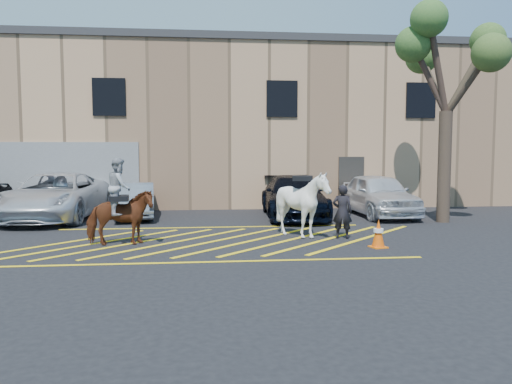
{
  "coord_description": "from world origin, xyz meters",
  "views": [
    {
      "loc": [
        -0.23,
        -13.72,
        2.47
      ],
      "look_at": [
        1.22,
        0.2,
        1.3
      ],
      "focal_mm": 35.0,
      "sensor_mm": 36.0,
      "label": 1
    }
  ],
  "objects": [
    {
      "name": "hatching_zone",
      "position": [
        -0.0,
        -0.3,
        0.01
      ],
      "size": [
        12.6,
        5.12,
        0.01
      ],
      "color": "yellow",
      "rests_on": "ground"
    },
    {
      "name": "ground",
      "position": [
        0.0,
        0.0,
        0.0
      ],
      "size": [
        90.0,
        90.0,
        0.0
      ],
      "primitive_type": "plane",
      "color": "black",
      "rests_on": "ground"
    },
    {
      "name": "tree",
      "position": [
        7.95,
        2.62,
        5.69
      ],
      "size": [
        3.99,
        4.37,
        7.31
      ],
      "color": "#483A2C",
      "rests_on": "ground"
    },
    {
      "name": "car_white_pickup",
      "position": [
        -5.55,
        4.75,
        0.83
      ],
      "size": [
        3.09,
        6.13,
        1.66
      ],
      "primitive_type": "imported",
      "rotation": [
        0.0,
        0.0,
        -0.06
      ],
      "color": "silver",
      "rests_on": "ground"
    },
    {
      "name": "handler",
      "position": [
        3.61,
        -0.18,
        0.76
      ],
      "size": [
        0.64,
        0.52,
        1.51
      ],
      "primitive_type": "imported",
      "rotation": [
        0.0,
        0.0,
        2.82
      ],
      "color": "black",
      "rests_on": "ground"
    },
    {
      "name": "car_silver_sedan",
      "position": [
        -2.77,
        4.88,
        0.64
      ],
      "size": [
        1.74,
        3.98,
        1.27
      ],
      "primitive_type": "imported",
      "rotation": [
        0.0,
        0.0,
        0.1
      ],
      "color": "#90959D",
      "rests_on": "ground"
    },
    {
      "name": "car_white_suv",
      "position": [
        6.32,
        4.49,
        0.8
      ],
      "size": [
        2.06,
        4.77,
        1.6
      ],
      "primitive_type": "imported",
      "rotation": [
        0.0,
        0.0,
        0.03
      ],
      "color": "white",
      "rests_on": "ground"
    },
    {
      "name": "mounted_bay",
      "position": [
        -2.43,
        -0.55,
        0.92
      ],
      "size": [
        1.79,
        0.94,
        2.28
      ],
      "color": "brown",
      "rests_on": "ground"
    },
    {
      "name": "warehouse",
      "position": [
        -0.01,
        11.99,
        3.65
      ],
      "size": [
        32.42,
        10.2,
        7.3
      ],
      "color": "tan",
      "rests_on": "ground"
    },
    {
      "name": "traffic_cone",
      "position": [
        4.17,
        -1.56,
        0.37
      ],
      "size": [
        0.47,
        0.47,
        0.73
      ],
      "color": "orange",
      "rests_on": "ground"
    },
    {
      "name": "car_blue_suv",
      "position": [
        3.06,
        4.46,
        0.76
      ],
      "size": [
        2.37,
        5.35,
        1.53
      ],
      "primitive_type": "imported",
      "rotation": [
        0.0,
        0.0,
        -0.05
      ],
      "color": "black",
      "rests_on": "ground"
    },
    {
      "name": "saddled_white",
      "position": [
        2.53,
        0.11,
        0.95
      ],
      "size": [
        1.82,
        1.97,
        1.89
      ],
      "color": "white",
      "rests_on": "ground"
    }
  ]
}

